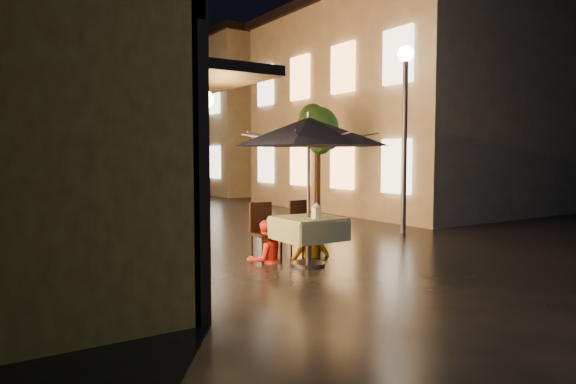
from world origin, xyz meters
TOP-DOWN VIEW (x-y plane):
  - ground at (0.00, 0.00)m, footprint 90.00×90.00m
  - east_building_near at (7.49, 6.50)m, footprint 7.30×9.30m
  - east_building_far at (7.49, 18.00)m, footprint 7.30×10.30m
  - street_tree at (2.41, 4.51)m, footprint 1.43×1.20m
  - streetlamp_near at (3.00, 2.00)m, footprint 0.36×0.36m
  - streetlamp_far at (3.00, 14.00)m, footprint 0.36×0.36m
  - cafe_table at (-0.83, 0.35)m, footprint 0.99×0.99m
  - patio_umbrella at (-0.83, 0.35)m, footprint 2.54×2.54m
  - cafe_chair_left at (-1.23, 1.09)m, footprint 0.42×0.42m
  - cafe_chair_right at (-0.43, 1.09)m, footprint 0.42×0.42m
  - table_lantern at (-0.83, 0.13)m, footprint 0.16×0.16m
  - person_orange at (-1.29, 0.94)m, footprint 0.68×0.53m
  - person_yellow at (-0.40, 0.91)m, footprint 1.01×0.69m
  - bicycle_0 at (-2.83, 3.63)m, footprint 1.93×0.71m
  - bicycle_1 at (-2.27, 5.15)m, footprint 1.54×0.57m
  - bicycle_2 at (-2.63, 5.15)m, footprint 1.96×1.30m
  - bicycle_3 at (-2.35, 6.77)m, footprint 1.72×0.58m
  - bicycle_4 at (-2.60, 7.20)m, footprint 1.93×0.77m
  - bicycle_5 at (-2.32, 9.14)m, footprint 1.77×0.81m
  - bicycle_6 at (-2.59, 9.82)m, footprint 1.51×0.53m

SIDE VIEW (x-z plane):
  - ground at x=0.00m, z-range 0.00..0.00m
  - bicycle_6 at x=-2.59m, z-range 0.00..0.79m
  - bicycle_1 at x=-2.27m, z-range 0.00..0.91m
  - bicycle_2 at x=-2.63m, z-range 0.00..0.97m
  - bicycle_4 at x=-2.60m, z-range 0.00..1.00m
  - bicycle_0 at x=-2.83m, z-range 0.00..1.01m
  - bicycle_3 at x=-2.35m, z-range 0.00..1.02m
  - bicycle_5 at x=-2.32m, z-range 0.00..1.03m
  - cafe_chair_left at x=-1.23m, z-range 0.05..1.03m
  - cafe_chair_right at x=-0.43m, z-range 0.05..1.03m
  - cafe_table at x=-0.83m, z-range 0.20..0.98m
  - person_orange at x=-1.29m, z-range 0.00..1.37m
  - person_yellow at x=-0.40m, z-range 0.00..1.43m
  - table_lantern at x=-0.83m, z-range 0.79..1.04m
  - patio_umbrella at x=-0.83m, z-range 0.92..3.38m
  - street_tree at x=2.41m, z-range 0.85..4.00m
  - streetlamp_near at x=3.00m, z-range 0.80..5.03m
  - streetlamp_far at x=3.00m, z-range 0.80..5.03m
  - east_building_near at x=7.49m, z-range 0.01..6.81m
  - east_building_far at x=7.49m, z-range 0.01..7.31m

